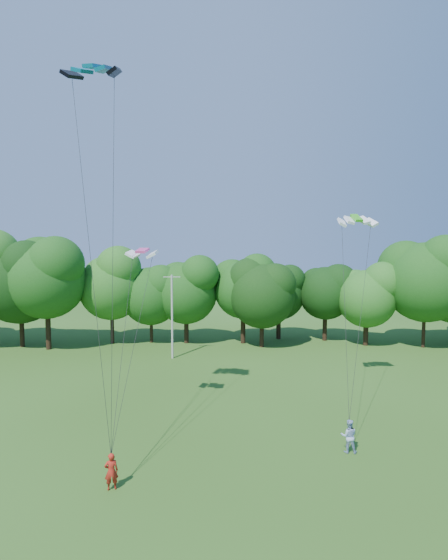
{
  "coord_description": "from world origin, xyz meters",
  "views": [
    {
      "loc": [
        -0.02,
        -12.75,
        11.27
      ],
      "look_at": [
        0.48,
        13.0,
        9.16
      ],
      "focal_mm": 28.0,
      "sensor_mm": 36.0,
      "label": 1
    }
  ],
  "objects": [
    {
      "name": "utility_pole",
      "position": [
        -4.3,
        29.8,
        4.26
      ],
      "size": [
        1.66,
        0.21,
        8.3
      ],
      "rotation": [
        0.0,
        0.0,
        0.01
      ],
      "color": "#ACACA3",
      "rests_on": "ground"
    },
    {
      "name": "kite_flyer_left",
      "position": [
        -4.83,
        6.59,
        0.86
      ],
      "size": [
        0.73,
        0.58,
        1.73
      ],
      "primitive_type": "imported",
      "rotation": [
        0.0,
        0.0,
        3.44
      ],
      "color": "#B12216",
      "rests_on": "ground"
    },
    {
      "name": "kite_flyer_right",
      "position": [
        7.19,
        9.96,
        0.91
      ],
      "size": [
        1.0,
        0.84,
        1.82
      ],
      "primitive_type": "imported",
      "rotation": [
        0.0,
        0.0,
        2.96
      ],
      "color": "#A3B9E2",
      "rests_on": "ground"
    },
    {
      "name": "kite_teal",
      "position": [
        -6.6,
        11.65,
        20.79
      ],
      "size": [
        3.21,
        1.85,
        0.6
      ],
      "rotation": [
        0.0,
        0.0,
        -0.17
      ],
      "color": "#046384",
      "rests_on": "ground"
    },
    {
      "name": "kite_green",
      "position": [
        10.15,
        18.74,
        13.16
      ],
      "size": [
        2.79,
        1.39,
        0.65
      ],
      "rotation": [
        0.0,
        0.0,
        0.08
      ],
      "color": "green",
      "rests_on": "ground"
    },
    {
      "name": "kite_pink",
      "position": [
        -4.53,
        14.25,
        10.88
      ],
      "size": [
        2.05,
        1.26,
        0.34
      ],
      "rotation": [
        0.0,
        0.0,
        -0.18
      ],
      "color": "#E03E90",
      "rests_on": "ground"
    },
    {
      "name": "tree_back_center",
      "position": [
        5.05,
        34.41,
        7.09
      ],
      "size": [
        7.8,
        7.8,
        11.35
      ],
      "color": "black",
      "rests_on": "ground"
    }
  ]
}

